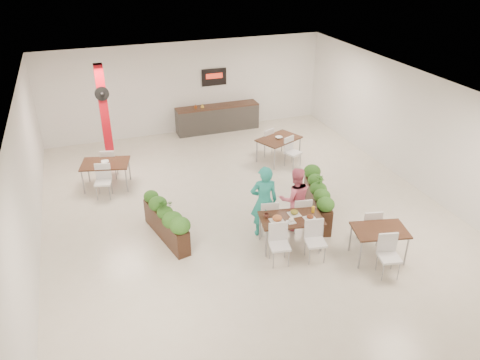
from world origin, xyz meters
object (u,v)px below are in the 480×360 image
Objects in this scene: red_column at (105,117)px; side_table_a at (106,166)px; main_table at (291,222)px; service_counter at (217,118)px; diner_woman at (295,199)px; planter_left at (166,219)px; planter_right at (318,197)px; side_table_c at (379,234)px; diner_man at (264,201)px; side_table_b at (279,142)px.

red_column is 1.91× the size of side_table_a.
red_column is at bearing 121.67° from main_table.
red_column is at bearing -155.00° from service_counter.
main_table is 1.13× the size of diner_woman.
diner_woman is 0.82× the size of planter_left.
planter_left is (-3.01, 0.61, -0.29)m from diner_woman.
diner_woman is 0.91m from planter_right.
red_column reaches higher than side_table_c.
diner_woman is at bearing -11.49° from planter_left.
red_column is at bearing 93.47° from side_table_a.
side_table_b is at bearing -108.38° from diner_man.
red_column is at bearing 100.89° from planter_left.
red_column is 8.39m from side_table_c.
red_column reaches higher than planter_right.
service_counter reaches higher than side_table_b.
service_counter is 1.79× the size of side_table_c.
planter_right is 1.24× the size of side_table_b.
diner_man is (3.03, -4.90, -0.75)m from red_column.
side_table_a is at bearing 130.12° from main_table.
service_counter is at bearing -81.00° from diner_woman.
diner_man is (-0.39, 0.65, 0.26)m from main_table.
red_column is 6.28m from diner_woman.
planter_right is 1.23× the size of side_table_a.
planter_right reaches higher than main_table.
side_table_b is 0.99× the size of side_table_c.
side_table_c is (1.04, -8.49, 0.13)m from service_counter.
planter_right is at bearing 38.89° from main_table.
main_table is 0.93× the size of planter_left.
red_column reaches higher than side_table_a.
diner_woman reaches higher than planter_left.
side_table_b is at bearing -13.70° from red_column.
side_table_b is (1.62, 4.32, 0.00)m from main_table.
diner_woman is (0.41, 0.65, 0.17)m from main_table.
red_column is 1.59m from side_table_a.
main_table is at bearing -141.11° from planter_right.
planter_left is at bearing 164.11° from side_table_c.
diner_man reaches higher than main_table.
side_table_c is (1.21, -1.72, -0.18)m from diner_woman.
red_column reaches higher than main_table.
planter_right is at bearing -84.32° from service_counter.
side_table_b is (4.22, 3.05, 0.12)m from planter_left.
diner_man is 1.07× the size of side_table_c.
planter_right is (3.81, -0.29, -0.00)m from planter_left.
planter_left is at bearing 154.06° from main_table.
diner_woman is 3.09m from planter_left.
side_table_c is at bearing -78.90° from planter_right.
main_table and side_table_a have the same top height.
service_counter is 7.44m from main_table.
red_column is 1.94× the size of side_table_b.
diner_man reaches higher than diner_woman.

